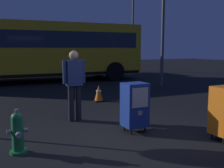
% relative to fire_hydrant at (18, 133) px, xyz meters
% --- Properties ---
extents(ground_plane, '(60.00, 60.00, 0.00)m').
position_rel_fire_hydrant_xyz_m(ground_plane, '(1.92, -0.21, -0.35)').
color(ground_plane, black).
extents(fire_hydrant, '(0.33, 0.32, 0.75)m').
position_rel_fire_hydrant_xyz_m(fire_hydrant, '(0.00, 0.00, 0.00)').
color(fire_hydrant, '#1E7238').
rests_on(fire_hydrant, ground_plane).
extents(newspaper_box_primary, '(0.48, 0.42, 1.02)m').
position_rel_fire_hydrant_xyz_m(newspaper_box_primary, '(2.32, 0.13, 0.22)').
color(newspaper_box_primary, black).
rests_on(newspaper_box_primary, ground_plane).
extents(pedestrian, '(0.55, 0.22, 1.67)m').
position_rel_fire_hydrant_xyz_m(pedestrian, '(1.47, 1.48, 0.60)').
color(pedestrian, black).
rests_on(pedestrian, ground_plane).
extents(traffic_cone, '(0.36, 0.36, 0.53)m').
position_rel_fire_hydrant_xyz_m(traffic_cone, '(2.92, 3.37, -0.09)').
color(traffic_cone, black).
rests_on(traffic_cone, ground_plane).
extents(bus_near, '(10.59, 3.12, 3.00)m').
position_rel_fire_hydrant_xyz_m(bus_near, '(2.25, 9.37, 1.36)').
color(bus_near, gold).
rests_on(bus_near, ground_plane).
extents(street_light_far_left, '(0.32, 0.32, 6.78)m').
position_rel_fire_hydrant_xyz_m(street_light_far_left, '(9.64, 12.44, 3.60)').
color(street_light_far_left, '#4C4F54').
rests_on(street_light_far_left, ground_plane).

